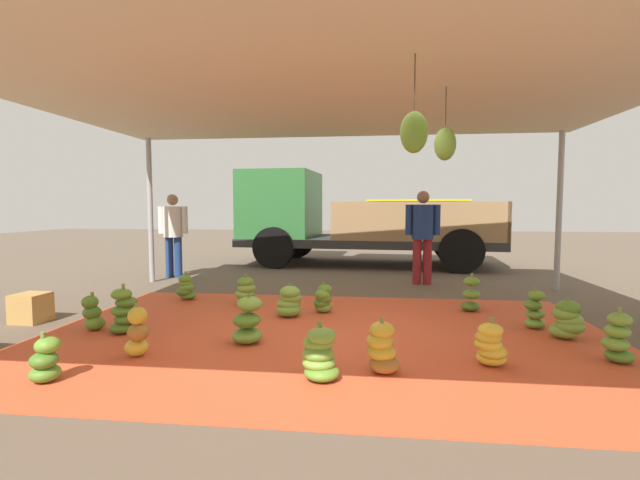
% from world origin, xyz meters
% --- Properties ---
extents(ground_plane, '(40.00, 40.00, 0.00)m').
position_xyz_m(ground_plane, '(0.00, 3.00, 0.00)').
color(ground_plane, brown).
extents(tarp_orange, '(6.57, 4.46, 0.01)m').
position_xyz_m(tarp_orange, '(0.00, 0.00, 0.01)').
color(tarp_orange, '#D1512D').
rests_on(tarp_orange, ground).
extents(tent_canopy, '(8.00, 7.00, 2.87)m').
position_xyz_m(tent_canopy, '(0.01, -0.09, 2.78)').
color(tent_canopy, '#9EA0A5').
rests_on(tent_canopy, ground).
extents(banana_bunch_0, '(0.45, 0.44, 0.47)m').
position_xyz_m(banana_bunch_0, '(-1.34, 1.40, 0.21)').
color(banana_bunch_0, '#6B9E38').
rests_on(banana_bunch_0, tarp_orange).
extents(banana_bunch_1, '(0.34, 0.35, 0.46)m').
position_xyz_m(banana_bunch_1, '(1.64, -0.82, 0.20)').
color(banana_bunch_1, gold).
rests_on(banana_bunch_1, tarp_orange).
extents(banana_bunch_2, '(0.43, 0.43, 0.51)m').
position_xyz_m(banana_bunch_2, '(0.10, -1.33, 0.22)').
color(banana_bunch_2, '#60932D').
rests_on(banana_bunch_2, tarp_orange).
extents(banana_bunch_3, '(0.35, 0.35, 0.43)m').
position_xyz_m(banana_bunch_3, '(-2.20, -1.66, 0.19)').
color(banana_bunch_3, '#518428').
rests_on(banana_bunch_3, tarp_orange).
extents(banana_bunch_4, '(0.32, 0.35, 0.54)m').
position_xyz_m(banana_bunch_4, '(1.93, 1.41, 0.23)').
color(banana_bunch_4, '#477523').
rests_on(banana_bunch_4, tarp_orange).
extents(banana_bunch_5, '(0.34, 0.33, 0.46)m').
position_xyz_m(banana_bunch_5, '(-2.79, -0.12, 0.20)').
color(banana_bunch_5, '#60932D').
rests_on(banana_bunch_5, tarp_orange).
extents(banana_bunch_6, '(0.35, 0.37, 0.44)m').
position_xyz_m(banana_bunch_6, '(-0.14, 1.08, 0.20)').
color(banana_bunch_6, '#75A83D').
rests_on(banana_bunch_6, tarp_orange).
extents(banana_bunch_7, '(0.34, 0.34, 0.45)m').
position_xyz_m(banana_bunch_7, '(-2.40, 1.68, 0.20)').
color(banana_bunch_7, '#518428').
rests_on(banana_bunch_7, tarp_orange).
extents(banana_bunch_8, '(0.43, 0.44, 0.54)m').
position_xyz_m(banana_bunch_8, '(-0.80, -0.40, 0.24)').
color(banana_bunch_8, '#6B9E38').
rests_on(banana_bunch_8, tarp_orange).
extents(banana_bunch_9, '(0.31, 0.31, 0.53)m').
position_xyz_m(banana_bunch_9, '(-1.75, -0.98, 0.24)').
color(banana_bunch_9, gold).
rests_on(banana_bunch_9, tarp_orange).
extents(banana_bunch_10, '(0.42, 0.45, 0.45)m').
position_xyz_m(banana_bunch_10, '(-0.57, 0.82, 0.21)').
color(banana_bunch_10, '#6B9E38').
rests_on(banana_bunch_10, tarp_orange).
extents(banana_bunch_11, '(0.41, 0.40, 0.58)m').
position_xyz_m(banana_bunch_11, '(-2.35, -0.20, 0.26)').
color(banana_bunch_11, '#477523').
rests_on(banana_bunch_11, tarp_orange).
extents(banana_bunch_12, '(0.40, 0.36, 0.54)m').
position_xyz_m(banana_bunch_12, '(2.86, -0.59, 0.23)').
color(banana_bunch_12, '#518428').
rests_on(banana_bunch_12, tarp_orange).
extents(banana_bunch_13, '(0.34, 0.34, 0.53)m').
position_xyz_m(banana_bunch_13, '(2.50, 0.57, 0.23)').
color(banana_bunch_13, '#6B9E38').
rests_on(banana_bunch_13, tarp_orange).
extents(banana_bunch_14, '(0.35, 0.35, 0.49)m').
position_xyz_m(banana_bunch_14, '(0.63, -1.09, 0.22)').
color(banana_bunch_14, '#996628').
rests_on(banana_bunch_14, tarp_orange).
extents(banana_bunch_15, '(0.46, 0.47, 0.47)m').
position_xyz_m(banana_bunch_15, '(2.71, 0.16, 0.22)').
color(banana_bunch_15, '#75A83D').
rests_on(banana_bunch_15, tarp_orange).
extents(cargo_truck_main, '(6.55, 2.91, 2.40)m').
position_xyz_m(cargo_truck_main, '(0.07, 6.51, 1.17)').
color(cargo_truck_main, '#2D2D2D').
rests_on(cargo_truck_main, ground).
extents(worker_0, '(0.65, 0.40, 1.79)m').
position_xyz_m(worker_0, '(1.48, 3.66, 1.04)').
color(worker_0, maroon).
rests_on(worker_0, ground).
extents(worker_1, '(0.64, 0.39, 1.75)m').
position_xyz_m(worker_1, '(-3.62, 3.90, 1.02)').
color(worker_1, navy).
rests_on(worker_1, ground).
extents(crate_1, '(0.39, 0.39, 0.37)m').
position_xyz_m(crate_1, '(-3.83, 0.16, 0.19)').
color(crate_1, '#B78947').
rests_on(crate_1, ground).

